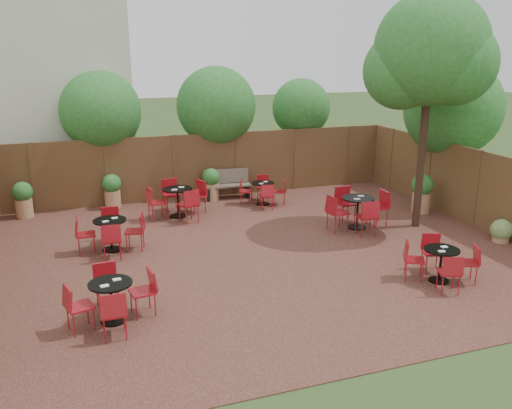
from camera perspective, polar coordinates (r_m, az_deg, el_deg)
name	(u,v)px	position (r m, az deg, el deg)	size (l,w,h in m)	color
ground	(260,252)	(12.26, 0.47, -5.14)	(80.00, 80.00, 0.00)	#354F23
courtyard_paving	(260,252)	(12.26, 0.47, -5.10)	(12.00, 10.00, 0.02)	#3A1F17
fence_back	(207,166)	(16.57, -5.31, 4.16)	(12.00, 0.08, 2.00)	#51301E
fence_right	(477,189)	(14.97, 22.69, 1.59)	(0.08, 10.00, 2.00)	#51301E
neighbour_building	(44,65)	(18.76, -21.79, 13.78)	(5.00, 4.00, 8.00)	beige
overhang_foliage	(201,120)	(13.99, -5.88, 9.01)	(15.87, 10.56, 2.80)	#226621
courtyard_tree	(431,57)	(13.86, 18.25, 14.85)	(2.86, 2.77, 5.85)	black
park_bench_left	(227,184)	(16.47, -3.17, 2.26)	(1.47, 0.59, 0.89)	brown
park_bench_right	(227,184)	(16.47, -3.16, 2.22)	(1.41, 0.47, 0.87)	brown
bistro_tables	(244,224)	(12.75, -1.34, -2.10)	(7.99, 7.69, 0.94)	black
planters	(210,191)	(15.29, -4.93, 1.49)	(11.19, 3.89, 1.10)	#A97A54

